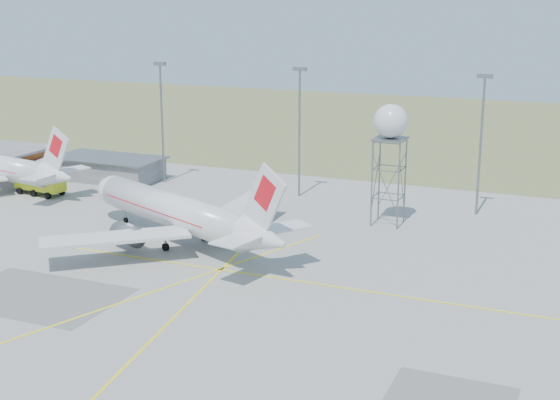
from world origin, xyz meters
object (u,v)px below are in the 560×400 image
at_px(baggage_tug, 9,172).
at_px(fire_truck, 41,185).
at_px(radar_tower, 390,158).
at_px(airliner_main, 178,213).

bearing_deg(baggage_tug, fire_truck, -36.24).
height_order(radar_tower, fire_truck, radar_tower).
distance_m(radar_tower, fire_truck, 56.66).
xyz_separation_m(radar_tower, fire_truck, (-55.86, -5.41, -7.82)).
height_order(airliner_main, radar_tower, radar_tower).
bearing_deg(fire_truck, radar_tower, 12.47).
relative_size(airliner_main, fire_truck, 4.08).
bearing_deg(airliner_main, radar_tower, -115.81).
bearing_deg(radar_tower, airliner_main, -140.16).
height_order(airliner_main, baggage_tug, airliner_main).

